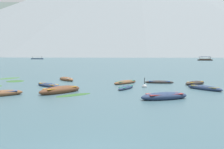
% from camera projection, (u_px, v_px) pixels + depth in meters
% --- Properties ---
extents(ground_plane, '(6000.00, 6000.00, 0.00)m').
position_uv_depth(ground_plane, '(132.00, 55.00, 1497.93)').
color(ground_plane, '#385660').
extents(mountain_1, '(2224.04, 2224.04, 541.12)m').
position_uv_depth(mountain_1, '(53.00, 14.00, 1664.90)').
color(mountain_1, '#4C5B56').
rests_on(mountain_1, ground).
extents(mountain_2, '(1951.33, 1951.33, 467.20)m').
position_uv_depth(mountain_2, '(136.00, 9.00, 1254.62)').
color(mountain_2, slate).
rests_on(mountain_2, ground).
extents(rowboat_0, '(3.20, 3.51, 0.61)m').
position_uv_depth(rowboat_0, '(66.00, 79.00, 34.73)').
color(rowboat_0, brown).
rests_on(rowboat_0, ground).
extents(rowboat_1, '(3.94, 3.56, 0.48)m').
position_uv_depth(rowboat_1, '(49.00, 85.00, 28.19)').
color(rowboat_1, navy).
rests_on(rowboat_1, ground).
extents(rowboat_2, '(2.03, 3.43, 0.40)m').
position_uv_depth(rowboat_2, '(126.00, 88.00, 26.25)').
color(rowboat_2, navy).
rests_on(rowboat_2, ground).
extents(rowboat_3, '(3.61, 1.02, 0.42)m').
position_uv_depth(rowboat_3, '(159.00, 82.00, 31.47)').
color(rowboat_3, '#2D2826').
rests_on(rowboat_3, ground).
extents(rowboat_4, '(3.84, 4.42, 0.80)m').
position_uv_depth(rowboat_4, '(60.00, 90.00, 23.49)').
color(rowboat_4, brown).
rests_on(rowboat_4, ground).
extents(rowboat_5, '(3.32, 3.77, 0.55)m').
position_uv_depth(rowboat_5, '(205.00, 88.00, 25.57)').
color(rowboat_5, navy).
rests_on(rowboat_5, ground).
extents(rowboat_6, '(3.29, 3.85, 0.51)m').
position_uv_depth(rowboat_6, '(125.00, 82.00, 31.04)').
color(rowboat_6, brown).
rests_on(rowboat_6, ground).
extents(rowboat_8, '(4.29, 2.86, 0.69)m').
position_uv_depth(rowboat_8, '(164.00, 96.00, 20.17)').
color(rowboat_8, navy).
rests_on(rowboat_8, ground).
extents(rowboat_9, '(3.18, 2.87, 0.55)m').
position_uv_depth(rowboat_9, '(195.00, 83.00, 29.99)').
color(rowboat_9, '#2D2826').
rests_on(rowboat_9, ground).
extents(ferry_0, '(7.50, 3.38, 2.54)m').
position_uv_depth(ferry_0, '(205.00, 59.00, 182.32)').
color(ferry_0, brown).
rests_on(ferry_0, ground).
extents(ferry_1, '(9.90, 4.93, 2.54)m').
position_uv_depth(ferry_1, '(37.00, 59.00, 205.72)').
color(ferry_1, navy).
rests_on(ferry_1, ground).
extents(ferry_2, '(8.89, 4.28, 2.54)m').
position_uv_depth(ferry_2, '(205.00, 60.00, 156.15)').
color(ferry_2, '#2D2826').
rests_on(ferry_2, ground).
extents(mooring_buoy, '(0.49, 0.49, 1.22)m').
position_uv_depth(mooring_buoy, '(144.00, 86.00, 27.34)').
color(mooring_buoy, silver).
rests_on(mooring_buoy, ground).
extents(weed_patch_3, '(3.27, 3.20, 0.14)m').
position_uv_depth(weed_patch_3, '(74.00, 95.00, 22.11)').
color(weed_patch_3, '#2D5628').
rests_on(weed_patch_3, ground).
extents(weed_patch_5, '(3.25, 3.49, 0.14)m').
position_uv_depth(weed_patch_5, '(15.00, 81.00, 33.76)').
color(weed_patch_5, '#2D5628').
rests_on(weed_patch_5, ground).
extents(weed_patch_6, '(3.10, 3.84, 0.14)m').
position_uv_depth(weed_patch_6, '(9.00, 78.00, 37.79)').
color(weed_patch_6, '#38662D').
rests_on(weed_patch_6, ground).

